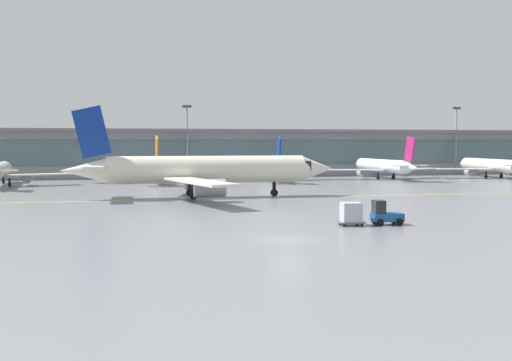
# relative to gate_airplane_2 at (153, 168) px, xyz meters

# --- Properties ---
(ground_plane) EXTENTS (400.00, 400.00, 0.00)m
(ground_plane) POSITION_rel_gate_airplane_2_xyz_m (6.69, -64.68, -2.41)
(ground_plane) COLOR slate
(taxiway_centreline_stripe) EXTENTS (110.00, 1.16, 0.01)m
(taxiway_centreline_stripe) POSITION_rel_gate_airplane_2_xyz_m (5.42, -32.71, -2.41)
(taxiway_centreline_stripe) COLOR yellow
(taxiway_centreline_stripe) RESTS_ON ground_plane
(terminal_concourse) EXTENTS (172.91, 11.00, 9.60)m
(terminal_concourse) POSITION_rel_gate_airplane_2_xyz_m (6.69, 19.01, 2.50)
(terminal_concourse) COLOR #9EA3A8
(terminal_concourse) RESTS_ON ground_plane
(gate_airplane_2) EXTENTS (22.61, 24.27, 8.05)m
(gate_airplane_2) POSITION_rel_gate_airplane_2_xyz_m (0.00, 0.00, 0.00)
(gate_airplane_2) COLOR silver
(gate_airplane_2) RESTS_ON ground_plane
(gate_airplane_3) EXTENTS (22.58, 24.31, 8.05)m
(gate_airplane_3) POSITION_rel_gate_airplane_2_xyz_m (20.95, 0.94, 0.00)
(gate_airplane_3) COLOR white
(gate_airplane_3) RESTS_ON ground_plane
(gate_airplane_4) EXTENTS (22.56, 24.32, 8.05)m
(gate_airplane_4) POSITION_rel_gate_airplane_2_xyz_m (43.31, 0.53, 0.00)
(gate_airplane_4) COLOR white
(gate_airplane_4) RESTS_ON ground_plane
(gate_airplane_5) EXTENTS (22.61, 24.28, 8.05)m
(gate_airplane_5) POSITION_rel_gate_airplane_2_xyz_m (65.12, -1.21, 0.00)
(gate_airplane_5) COLOR silver
(gate_airplane_5) RESTS_ON ground_plane
(taxiing_regional_jet) EXTENTS (34.52, 32.21, 11.47)m
(taxiing_regional_jet) POSITION_rel_gate_airplane_2_xyz_m (4.97, -30.71, 1.02)
(taxiing_regional_jet) COLOR silver
(taxiing_regional_jet) RESTS_ON ground_plane
(baggage_tug) EXTENTS (2.70, 1.80, 2.10)m
(baggage_tug) POSITION_rel_gate_airplane_2_xyz_m (16.77, -58.90, -1.52)
(baggage_tug) COLOR #194C8C
(baggage_tug) RESTS_ON ground_plane
(cargo_dolly_lead) EXTENTS (2.22, 1.76, 1.94)m
(cargo_dolly_lead) POSITION_rel_gate_airplane_2_xyz_m (13.82, -58.66, -1.36)
(cargo_dolly_lead) COLOR #595B60
(cargo_dolly_lead) RESTS_ON ground_plane
(apron_light_mast_1) EXTENTS (1.80, 0.36, 14.23)m
(apron_light_mast_1) POSITION_rel_gate_airplane_2_xyz_m (7.30, 12.75, 5.39)
(apron_light_mast_1) COLOR gray
(apron_light_mast_1) RESTS_ON ground_plane
(apron_light_mast_2) EXTENTS (1.80, 0.36, 14.61)m
(apron_light_mast_2) POSITION_rel_gate_airplane_2_xyz_m (66.02, 13.12, 5.58)
(apron_light_mast_2) COLOR gray
(apron_light_mast_2) RESTS_ON ground_plane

